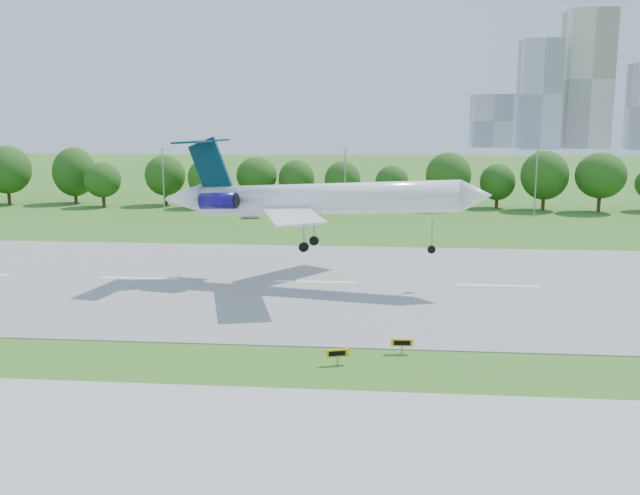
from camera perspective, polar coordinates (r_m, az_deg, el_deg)
The scene contains 11 objects.
ground at distance 55.90m, azimuth 17.95°, elevation -8.95°, with size 600.00×600.00×0.00m, color #2B651A.
runway at distance 79.51m, azimuth 14.10°, elevation -3.02°, with size 400.00×45.00×0.08m, color gray.
taxiway at distance 39.93m, azimuth 23.74°, elevation -17.31°, with size 400.00×23.00×0.08m, color #ADADA8.
tree_line at distance 144.49m, azimuth 10.23°, elevation 5.50°, with size 288.40×8.40×10.40m.
light_poles at distance 134.35m, azimuth 9.52°, elevation 5.23°, with size 175.90×0.25×12.19m.
skyline at distance 456.34m, azimuth 19.99°, elevation 11.30°, with size 127.00×52.00×80.00m.
airliner at distance 77.70m, azimuth -0.82°, elevation 3.99°, with size 36.66×26.39×12.14m.
taxi_sign_left at distance 55.81m, azimuth 6.59°, elevation -7.59°, with size 1.69×0.29×1.18m.
taxi_sign_centre at distance 53.07m, azimuth 1.43°, elevation -8.47°, with size 1.68×0.68×1.19m.
service_vehicle_a at distance 132.45m, azimuth -0.64°, elevation 2.80°, with size 1.27×3.64×1.20m, color silver.
service_vehicle_b at distance 129.45m, azimuth -5.58°, elevation 2.56°, with size 1.35×3.36×1.15m, color white.
Camera 1 is at (-12.30, -51.48, 17.99)m, focal length 40.00 mm.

